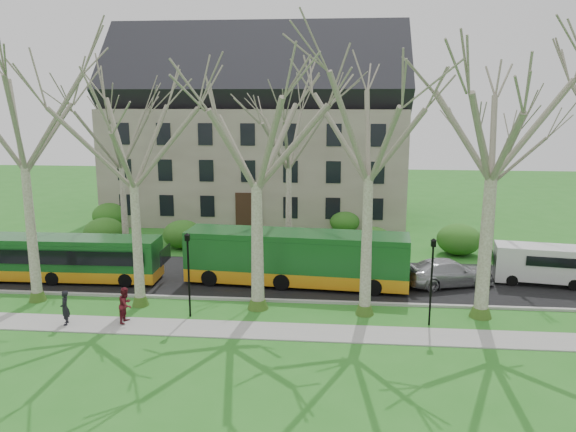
% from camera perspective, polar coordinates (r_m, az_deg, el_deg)
% --- Properties ---
extents(ground, '(120.00, 120.00, 0.00)m').
position_cam_1_polar(ground, '(29.57, 2.09, -9.83)').
color(ground, '#287220').
rests_on(ground, ground).
extents(sidewalk, '(70.00, 2.00, 0.06)m').
position_cam_1_polar(sidewalk, '(27.26, 1.80, -11.72)').
color(sidewalk, gray).
rests_on(sidewalk, ground).
extents(road, '(80.00, 8.00, 0.06)m').
position_cam_1_polar(road, '(34.72, 2.59, -6.41)').
color(road, black).
rests_on(road, ground).
extents(curb, '(80.00, 0.25, 0.14)m').
position_cam_1_polar(curb, '(30.94, 2.25, -8.68)').
color(curb, '#A5A39E').
rests_on(curb, ground).
extents(building, '(26.50, 12.20, 16.00)m').
position_cam_1_polar(building, '(52.02, -3.05, 8.78)').
color(building, gray).
rests_on(building, ground).
extents(tree_row_verge, '(49.00, 7.00, 14.00)m').
position_cam_1_polar(tree_row_verge, '(28.03, 2.24, 3.81)').
color(tree_row_verge, gray).
rests_on(tree_row_verge, ground).
extents(tree_row_far, '(33.00, 7.00, 12.00)m').
position_cam_1_polar(tree_row_far, '(38.83, 1.08, 4.62)').
color(tree_row_far, gray).
rests_on(tree_row_far, ground).
extents(lamp_row, '(36.22, 0.22, 4.30)m').
position_cam_1_polar(lamp_row, '(27.76, 2.02, -5.66)').
color(lamp_row, black).
rests_on(lamp_row, ground).
extents(hedges, '(30.60, 8.60, 2.00)m').
position_cam_1_polar(hedges, '(43.03, -3.09, -1.43)').
color(hedges, '#1E5418').
rests_on(hedges, ground).
extents(bus_lead, '(11.11, 2.49, 2.77)m').
position_cam_1_polar(bus_lead, '(36.56, -21.42, -3.99)').
color(bus_lead, '#17501E').
rests_on(bus_lead, road).
extents(bus_follow, '(13.25, 3.78, 3.27)m').
position_cam_1_polar(bus_follow, '(33.25, 0.84, -4.24)').
color(bus_follow, '#17501E').
rests_on(bus_follow, road).
extents(sedan, '(5.81, 3.83, 1.56)m').
position_cam_1_polar(sedan, '(34.64, 15.99, -5.52)').
color(sedan, '#A8A8AD').
rests_on(sedan, road).
extents(van_a, '(5.49, 2.69, 2.29)m').
position_cam_1_polar(van_a, '(36.71, 24.32, -4.55)').
color(van_a, silver).
rests_on(van_a, road).
extents(pedestrian_a, '(0.60, 0.73, 1.72)m').
position_cam_1_polar(pedestrian_a, '(29.80, -21.72, -8.65)').
color(pedestrian_a, black).
rests_on(pedestrian_a, sidewalk).
extents(pedestrian_b, '(0.73, 0.91, 1.79)m').
position_cam_1_polar(pedestrian_b, '(29.12, -16.16, -8.66)').
color(pedestrian_b, '#56131C').
rests_on(pedestrian_b, sidewalk).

